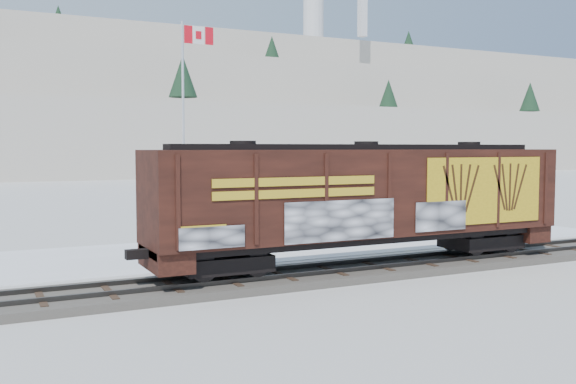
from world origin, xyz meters
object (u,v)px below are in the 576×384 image
hopper_railcar (366,197)px  car_white (259,232)px  flagpole (186,154)px  car_silver (222,239)px  car_dark (418,222)px

hopper_railcar → car_white: (-1.52, 6.69, -2.07)m
flagpole → car_silver: size_ratio=2.68×
hopper_railcar → car_dark: 11.99m
flagpole → car_silver: flagpole is taller
hopper_railcar → car_dark: hopper_railcar is taller
hopper_railcar → flagpole: size_ratio=1.41×
flagpole → car_silver: 9.97m
car_silver → car_dark: size_ratio=0.99×
flagpole → car_silver: bearing=-97.7°
car_white → car_silver: bearing=85.9°
flagpole → car_dark: bearing=-32.9°
car_silver → hopper_railcar: bearing=-171.9°
car_white → car_dark: (10.18, 1.30, -0.17)m
car_dark → car_silver: bearing=83.9°
car_white → car_dark: 10.26m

